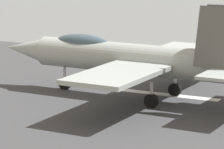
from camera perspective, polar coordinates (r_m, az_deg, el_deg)
name	(u,v)px	position (r m, az deg, el deg)	size (l,w,h in m)	color
ground_plane	(147,93)	(40.05, 2.96, -1.55)	(400.00, 400.00, 0.00)	#5E6062
runway_strip	(147,93)	(40.04, 2.99, -1.54)	(240.00, 26.00, 0.02)	#3B3C3F
fighter_jet	(137,58)	(38.20, 2.14, 1.41)	(16.65, 14.22, 5.53)	#989F9E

